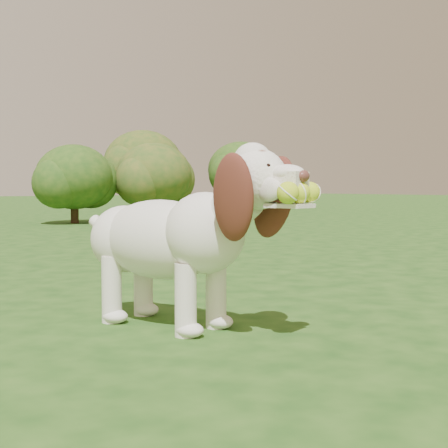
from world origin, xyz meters
TOP-DOWN VIEW (x-y plane):
  - ground at (0.00, 0.00)m, footprint 80.00×80.00m
  - dog at (0.38, -0.06)m, footprint 0.66×1.20m
  - shrub_h at (8.89, 11.06)m, footprint 1.76×1.76m
  - shrub_c at (2.94, 7.71)m, footprint 1.29×1.29m
  - shrub_f at (6.18, 11.46)m, footprint 1.95×1.95m
  - shrub_d at (4.41, 7.61)m, footprint 1.37×1.37m

SIDE VIEW (x-z plane):
  - ground at x=0.00m, z-range 0.00..0.00m
  - dog at x=0.38m, z-range 0.03..0.82m
  - shrub_c at x=2.94m, z-range 0.12..1.45m
  - shrub_d at x=4.41m, z-range 0.12..1.54m
  - shrub_h at x=8.89m, z-range 0.16..1.99m
  - shrub_f at x=6.18m, z-range 0.18..2.20m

